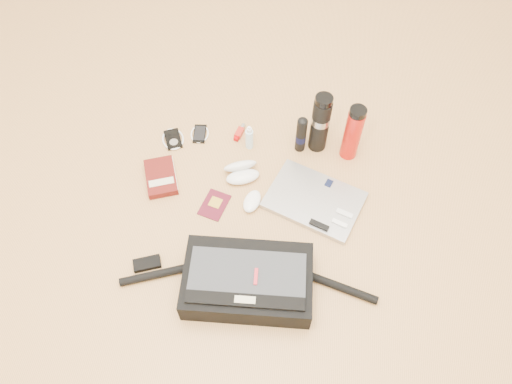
{
  "coord_description": "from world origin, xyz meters",
  "views": [
    {
      "loc": [
        0.11,
        -0.92,
        1.69
      ],
      "look_at": [
        -0.0,
        0.12,
        0.06
      ],
      "focal_mm": 35.0,
      "sensor_mm": 36.0,
      "label": 1
    }
  ],
  "objects_px": {
    "laptop": "(314,200)",
    "thermos_black": "(320,123)",
    "thermos_red": "(353,133)",
    "book": "(161,177)",
    "messenger_bag": "(247,281)"
  },
  "relations": [
    {
      "from": "messenger_bag",
      "to": "thermos_red",
      "type": "height_order",
      "value": "thermos_red"
    },
    {
      "from": "laptop",
      "to": "thermos_black",
      "type": "xyz_separation_m",
      "value": [
        -0.0,
        0.29,
        0.13
      ]
    },
    {
      "from": "laptop",
      "to": "book",
      "type": "bearing_deg",
      "value": -162.32
    },
    {
      "from": "messenger_bag",
      "to": "laptop",
      "type": "height_order",
      "value": "messenger_bag"
    },
    {
      "from": "messenger_bag",
      "to": "thermos_black",
      "type": "height_order",
      "value": "thermos_black"
    },
    {
      "from": "book",
      "to": "thermos_black",
      "type": "height_order",
      "value": "thermos_black"
    },
    {
      "from": "book",
      "to": "thermos_red",
      "type": "xyz_separation_m",
      "value": [
        0.76,
        0.22,
        0.12
      ]
    },
    {
      "from": "book",
      "to": "thermos_red",
      "type": "bearing_deg",
      "value": -3.48
    },
    {
      "from": "messenger_bag",
      "to": "laptop",
      "type": "relative_size",
      "value": 2.17
    },
    {
      "from": "book",
      "to": "thermos_black",
      "type": "relative_size",
      "value": 0.72
    },
    {
      "from": "messenger_bag",
      "to": "thermos_red",
      "type": "bearing_deg",
      "value": 59.36
    },
    {
      "from": "thermos_black",
      "to": "thermos_red",
      "type": "relative_size",
      "value": 1.07
    },
    {
      "from": "book",
      "to": "thermos_red",
      "type": "distance_m",
      "value": 0.8
    },
    {
      "from": "book",
      "to": "thermos_black",
      "type": "xyz_separation_m",
      "value": [
        0.62,
        0.25,
        0.13
      ]
    },
    {
      "from": "book",
      "to": "thermos_red",
      "type": "relative_size",
      "value": 0.77
    }
  ]
}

